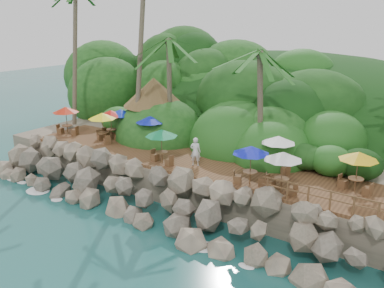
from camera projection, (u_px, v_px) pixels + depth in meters
The scene contains 12 objects.
ground at pixel (133, 228), 23.16m from camera, with size 140.00×140.00×0.00m, color #19514F.
land_base at pixel (256, 142), 35.55m from camera, with size 32.00×25.20×2.10m, color gray.
jungle_hill at pixel (288, 134), 41.82m from camera, with size 44.80×28.00×15.40m, color #143811.
seawall at pixel (155, 197), 24.41m from camera, with size 29.00×4.00×2.30m, color gray, non-canonical shape.
terrace at pixel (192, 161), 27.28m from camera, with size 26.00×5.00×0.20m, color brown.
jungle_foliage at pixel (251, 156), 35.07m from camera, with size 44.00×16.00×12.00m, color #143811, non-canonical shape.
foam_line at pixel (136, 225), 23.39m from camera, with size 25.20×0.80×0.06m.
palms at pixel (228, 6), 26.12m from camera, with size 33.03×6.77×13.38m.
palapa at pixel (154, 92), 31.92m from camera, with size 4.89×4.89×4.60m.
dining_clusters at pixel (175, 130), 27.31m from camera, with size 24.08×5.02×2.26m.
railing at pixel (331, 198), 20.04m from camera, with size 7.20×0.10×1.00m.
waiter at pixel (195, 152), 25.93m from camera, with size 0.68×0.45×1.86m, color silver.
Camera 1 is at (14.31, -15.37, 11.36)m, focal length 38.50 mm.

